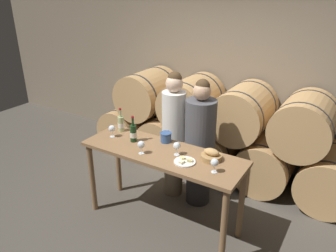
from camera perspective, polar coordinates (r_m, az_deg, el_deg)
The scene contains 15 objects.
ground_plane at distance 4.04m, azimuth -0.94°, elevation -16.23°, with size 10.00×10.00×0.00m, color #4C473F.
stone_wall_back at distance 4.98m, azimuth 11.49°, elevation 11.65°, with size 10.00×0.12×3.20m.
barrel_stack at distance 4.78m, azimuth 8.20°, elevation -0.71°, with size 3.86×0.87×1.37m.
tasting_table at distance 3.58m, azimuth -1.02°, elevation -6.36°, with size 1.81×0.60×0.94m.
person_left at distance 4.10m, azimuth 1.02°, elevation -1.31°, with size 0.30×0.30×1.65m.
person_right at distance 3.96m, azimuth 5.55°, elevation -3.12°, with size 0.37×0.37×1.61m.
wine_bottle_red at distance 3.71m, azimuth -6.06°, elevation -1.23°, with size 0.08×0.08×0.31m.
wine_bottle_white at distance 3.99m, azimuth -8.19°, elevation 0.43°, with size 0.08×0.08×0.30m.
blue_crock at distance 3.69m, azimuth -0.37°, elevation -1.89°, with size 0.13×0.13×0.11m.
bread_basket at distance 3.36m, azimuth 7.55°, elevation -5.13°, with size 0.21×0.21×0.12m.
cheese_plate at distance 3.30m, azimuth 2.93°, elevation -6.19°, with size 0.22×0.22×0.04m.
wine_glass_far_left at distance 3.85m, azimuth -9.74°, elevation -0.48°, with size 0.08×0.08×0.14m.
wine_glass_left at distance 3.43m, azimuth -4.70°, elevation -3.30°, with size 0.08×0.08×0.14m.
wine_glass_center at distance 3.40m, azimuth 1.54°, elevation -3.51°, with size 0.08×0.08×0.14m.
wine_glass_right at distance 3.12m, azimuth 8.12°, elevation -6.36°, with size 0.08×0.08×0.14m.
Camera 1 is at (1.69, -2.61, 2.58)m, focal length 35.00 mm.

